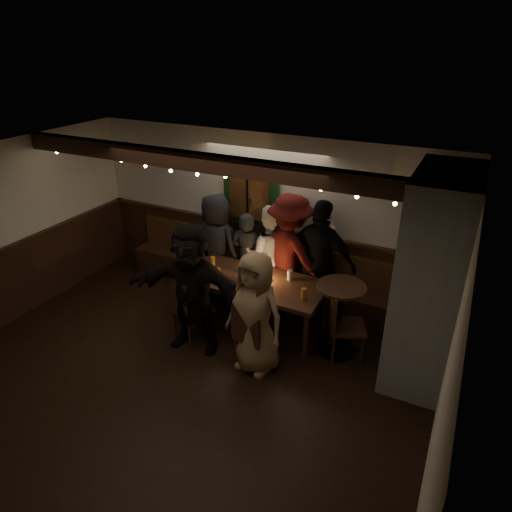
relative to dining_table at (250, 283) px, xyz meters
The scene contains 13 objects.
room 0.85m from the dining_table, ahead, with size 6.02×5.01×2.62m.
dining_table is the anchor object (origin of this frame).
chair_near_left 0.96m from the dining_table, 129.24° to the right, with size 0.60×0.60×1.01m.
chair_near_right 0.95m from the dining_table, 62.28° to the right, with size 0.48×0.48×0.93m.
chair_end 1.40m from the dining_table, ahead, with size 0.59×0.59×1.00m.
high_top 1.33m from the dining_table, ahead, with size 0.64×0.64×1.01m.
person_a 1.11m from the dining_table, 145.35° to the left, with size 0.83×0.54×1.71m, color black.
person_b 0.77m from the dining_table, 119.70° to the left, with size 0.54×0.35×1.48m, color black.
person_c 0.76m from the dining_table, 93.44° to the left, with size 0.79×0.62×1.63m, color silver.
person_d 0.78m from the dining_table, 64.15° to the left, with size 1.21×0.69×1.87m, color #3B0C0B.
person_e 1.07m from the dining_table, 39.14° to the left, with size 1.09×0.45×1.86m, color black.
person_f 0.91m from the dining_table, 120.63° to the right, with size 1.67×0.53×1.81m, color black.
person_g 0.95m from the dining_table, 58.34° to the right, with size 0.80×0.52×1.63m, color #90714E.
Camera 1 is at (2.89, -3.62, 3.90)m, focal length 32.00 mm.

